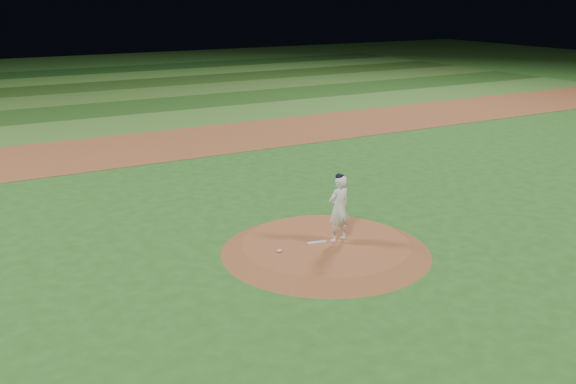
{
  "coord_description": "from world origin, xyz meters",
  "views": [
    {
      "loc": [
        -8.56,
        -13.1,
        6.5
      ],
      "look_at": [
        0.0,
        2.0,
        1.1
      ],
      "focal_mm": 40.0,
      "sensor_mm": 36.0,
      "label": 1
    }
  ],
  "objects": [
    {
      "name": "pitching_rubber",
      "position": [
        -0.2,
        0.11,
        0.26
      ],
      "size": [
        0.54,
        0.22,
        0.03
      ],
      "primitive_type": "cube",
      "rotation": [
        0.0,
        0.0,
        -0.17
      ],
      "color": "beige",
      "rests_on": "pitchers_mound"
    },
    {
      "name": "infield_dirt_band",
      "position": [
        0.0,
        14.0,
        0.01
      ],
      "size": [
        70.0,
        6.0,
        0.02
      ],
      "primitive_type": "cube",
      "color": "brown",
      "rests_on": "ground"
    },
    {
      "name": "outfield_stripe_4",
      "position": [
        0.0,
        39.5,
        0.01
      ],
      "size": [
        70.0,
        5.0,
        0.02
      ],
      "primitive_type": "cube",
      "color": "#3D752A",
      "rests_on": "ground"
    },
    {
      "name": "rosin_bag",
      "position": [
        -1.36,
        0.05,
        0.28
      ],
      "size": [
        0.12,
        0.12,
        0.07
      ],
      "primitive_type": "ellipsoid",
      "color": "silver",
      "rests_on": "pitchers_mound"
    },
    {
      "name": "outfield_stripe_5",
      "position": [
        0.0,
        44.5,
        0.01
      ],
      "size": [
        70.0,
        5.0,
        0.02
      ],
      "primitive_type": "cube",
      "color": "#184416",
      "rests_on": "ground"
    },
    {
      "name": "outfield_stripe_2",
      "position": [
        0.0,
        29.5,
        0.01
      ],
      "size": [
        70.0,
        5.0,
        0.02
      ],
      "primitive_type": "cube",
      "color": "#376324",
      "rests_on": "ground"
    },
    {
      "name": "pitcher_on_mound",
      "position": [
        0.36,
        -0.04,
        1.16
      ],
      "size": [
        0.7,
        0.51,
        1.84
      ],
      "color": "white",
      "rests_on": "pitchers_mound"
    },
    {
      "name": "ground",
      "position": [
        0.0,
        0.0,
        0.0
      ],
      "size": [
        120.0,
        120.0,
        0.0
      ],
      "primitive_type": "plane",
      "color": "#265D1E",
      "rests_on": "ground"
    },
    {
      "name": "outfield_stripe_1",
      "position": [
        0.0,
        24.5,
        0.01
      ],
      "size": [
        70.0,
        5.0,
        0.02
      ],
      "primitive_type": "cube",
      "color": "#1F4716",
      "rests_on": "ground"
    },
    {
      "name": "outfield_stripe_3",
      "position": [
        0.0,
        34.5,
        0.01
      ],
      "size": [
        70.0,
        5.0,
        0.02
      ],
      "primitive_type": "cube",
      "color": "#214315",
      "rests_on": "ground"
    },
    {
      "name": "pitchers_mound",
      "position": [
        0.0,
        0.0,
        0.12
      ],
      "size": [
        5.5,
        5.5,
        0.25
      ],
      "primitive_type": "cone",
      "color": "brown",
      "rests_on": "ground"
    },
    {
      "name": "outfield_stripe_0",
      "position": [
        0.0,
        19.5,
        0.01
      ],
      "size": [
        70.0,
        5.0,
        0.02
      ],
      "primitive_type": "cube",
      "color": "#3C6F28",
      "rests_on": "ground"
    }
  ]
}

